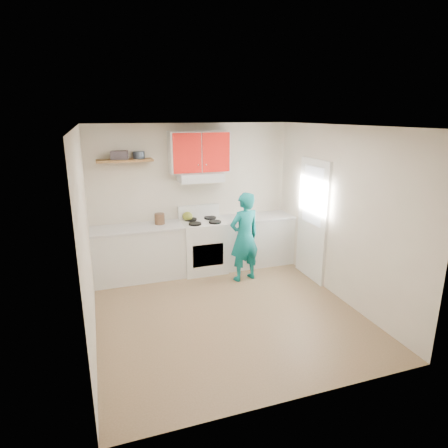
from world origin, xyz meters
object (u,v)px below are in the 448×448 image
object	(u,v)px
stove	(203,246)
tin	(139,155)
person	(244,237)
crock	(160,219)
kettle	(187,216)

from	to	relation	value
stove	tin	world-z (taller)	tin
tin	person	size ratio (longest dim) A/B	0.13
person	tin	bearing A→B (deg)	-39.88
crock	person	world-z (taller)	person
stove	kettle	bearing A→B (deg)	147.58
kettle	person	size ratio (longest dim) A/B	0.12
tin	kettle	bearing A→B (deg)	-4.45
kettle	crock	distance (m)	0.51
stove	kettle	xyz separation A→B (m)	(-0.24, 0.15, 0.54)
stove	crock	size ratio (longest dim) A/B	4.45
tin	kettle	world-z (taller)	tin
stove	person	world-z (taller)	person
tin	kettle	xyz separation A→B (m)	(0.78, -0.06, -1.10)
crock	person	bearing A→B (deg)	-28.17
crock	person	distance (m)	1.49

